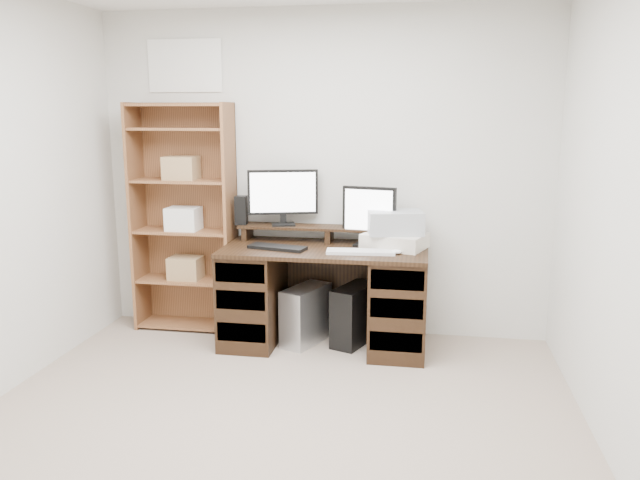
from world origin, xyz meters
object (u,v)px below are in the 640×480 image
(tower_black, at_px, (355,315))
(monitor_small, at_px, (369,214))
(bookshelf, at_px, (185,216))
(desk, at_px, (325,295))
(tower_silver, at_px, (306,315))
(printer, at_px, (395,241))
(monitor_wide, at_px, (283,194))

(tower_black, bearing_deg, monitor_small, 50.05)
(monitor_small, relative_size, bookshelf, 0.24)
(desk, height_order, tower_silver, desk)
(monitor_small, bearing_deg, tower_silver, -155.08)
(monitor_small, height_order, tower_silver, monitor_small)
(tower_black, height_order, bookshelf, bookshelf)
(tower_silver, bearing_deg, tower_black, 31.81)
(desk, height_order, printer, printer)
(monitor_wide, distance_m, monitor_small, 0.69)
(tower_black, bearing_deg, bookshelf, -164.56)
(desk, bearing_deg, monitor_small, 21.51)
(printer, height_order, tower_silver, printer)
(desk, xyz_separation_m, tower_silver, (-0.15, 0.01, -0.17))
(desk, bearing_deg, tower_silver, 175.31)
(printer, xyz_separation_m, tower_black, (-0.29, -0.00, -0.58))
(monitor_wide, relative_size, monitor_small, 1.19)
(bookshelf, bearing_deg, printer, -4.79)
(monitor_wide, bearing_deg, printer, -25.72)
(monitor_small, distance_m, printer, 0.27)
(monitor_wide, bearing_deg, tower_silver, -59.77)
(desk, relative_size, monitor_small, 3.40)
(tower_black, bearing_deg, monitor_wide, -172.52)
(desk, relative_size, tower_black, 3.09)
(monitor_wide, xyz_separation_m, monitor_small, (0.67, -0.09, -0.12))
(desk, distance_m, bookshelf, 1.30)
(printer, distance_m, bookshelf, 1.68)
(monitor_wide, distance_m, tower_silver, 0.94)
(monitor_small, height_order, printer, monitor_small)
(desk, bearing_deg, tower_black, 18.19)
(tower_black, distance_m, bookshelf, 1.55)
(tower_silver, distance_m, tower_black, 0.37)
(printer, bearing_deg, desk, -153.80)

